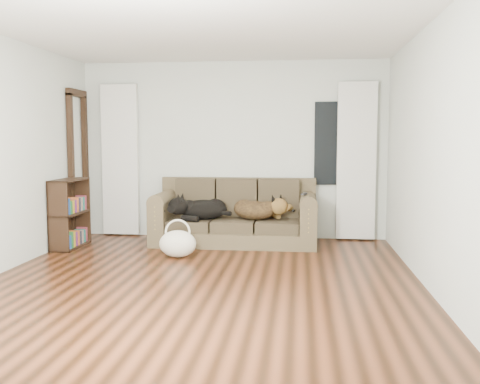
# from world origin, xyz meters

# --- Properties ---
(floor) EXTENTS (5.00, 5.00, 0.00)m
(floor) POSITION_xyz_m (0.00, 0.00, 0.00)
(floor) COLOR black
(floor) RESTS_ON ground
(ceiling) EXTENTS (5.00, 5.00, 0.00)m
(ceiling) POSITION_xyz_m (0.00, 0.00, 2.60)
(ceiling) COLOR white
(ceiling) RESTS_ON ground
(wall_back) EXTENTS (4.50, 0.04, 2.60)m
(wall_back) POSITION_xyz_m (0.00, 2.50, 1.30)
(wall_back) COLOR silver
(wall_back) RESTS_ON ground
(wall_right) EXTENTS (0.04, 5.00, 2.60)m
(wall_right) POSITION_xyz_m (2.25, 0.00, 1.30)
(wall_right) COLOR silver
(wall_right) RESTS_ON ground
(curtain_left) EXTENTS (0.55, 0.08, 2.25)m
(curtain_left) POSITION_xyz_m (-1.70, 2.42, 1.15)
(curtain_left) COLOR white
(curtain_left) RESTS_ON ground
(curtain_right) EXTENTS (0.55, 0.08, 2.25)m
(curtain_right) POSITION_xyz_m (1.80, 2.42, 1.15)
(curtain_right) COLOR white
(curtain_right) RESTS_ON ground
(window_pane) EXTENTS (0.50, 0.03, 1.20)m
(window_pane) POSITION_xyz_m (1.45, 2.47, 1.40)
(window_pane) COLOR black
(window_pane) RESTS_ON wall_back
(door_casing) EXTENTS (0.07, 0.60, 2.10)m
(door_casing) POSITION_xyz_m (-2.20, 2.05, 1.05)
(door_casing) COLOR black
(door_casing) RESTS_ON ground
(sofa) EXTENTS (2.27, 0.98, 0.93)m
(sofa) POSITION_xyz_m (0.10, 1.97, 0.45)
(sofa) COLOR brown
(sofa) RESTS_ON floor
(dog_black_lab) EXTENTS (0.74, 0.57, 0.28)m
(dog_black_lab) POSITION_xyz_m (-0.37, 1.89, 0.48)
(dog_black_lab) COLOR black
(dog_black_lab) RESTS_ON sofa
(dog_shepherd) EXTENTS (0.80, 0.74, 0.29)m
(dog_shepherd) POSITION_xyz_m (0.41, 1.96, 0.49)
(dog_shepherd) COLOR black
(dog_shepherd) RESTS_ON sofa
(tv_remote) EXTENTS (0.09, 0.19, 0.02)m
(tv_remote) POSITION_xyz_m (1.06, 1.81, 0.73)
(tv_remote) COLOR black
(tv_remote) RESTS_ON sofa
(tote_bag) EXTENTS (0.54, 0.47, 0.34)m
(tote_bag) POSITION_xyz_m (-0.50, 1.02, 0.16)
(tote_bag) COLOR white
(tote_bag) RESTS_ON floor
(bookshelf) EXTENTS (0.32, 0.76, 0.93)m
(bookshelf) POSITION_xyz_m (-2.09, 1.46, 0.50)
(bookshelf) COLOR black
(bookshelf) RESTS_ON floor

